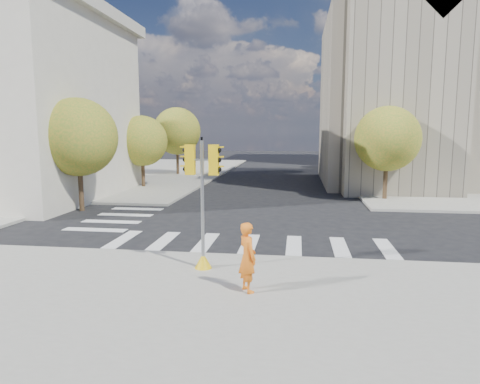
% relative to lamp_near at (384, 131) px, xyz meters
% --- Properties ---
extents(ground, '(160.00, 160.00, 0.00)m').
position_rel_lamp_near_xyz_m(ground, '(-8.00, -14.00, -4.58)').
color(ground, black).
rests_on(ground, ground).
extents(sidewalk_near, '(30.00, 14.00, 0.15)m').
position_rel_lamp_near_xyz_m(sidewalk_near, '(-8.00, -25.00, -4.50)').
color(sidewalk_near, gray).
rests_on(sidewalk_near, ground).
extents(sidewalk_far_left, '(28.00, 40.00, 0.15)m').
position_rel_lamp_near_xyz_m(sidewalk_far_left, '(-28.00, 12.00, -4.50)').
color(sidewalk_far_left, gray).
rests_on(sidewalk_far_left, ground).
extents(civic_building, '(26.00, 16.00, 19.39)m').
position_rel_lamp_near_xyz_m(civic_building, '(7.59, 5.12, 2.68)').
color(civic_building, gray).
rests_on(civic_building, ground).
extents(office_tower, '(20.00, 18.00, 30.00)m').
position_rel_lamp_near_xyz_m(office_tower, '(14.00, 28.00, 10.42)').
color(office_tower, '#9EA0A3').
rests_on(office_tower, ground).
extents(tree_lw_near, '(4.40, 4.40, 6.41)m').
position_rel_lamp_near_xyz_m(tree_lw_near, '(-18.50, -10.00, -0.38)').
color(tree_lw_near, '#382616').
rests_on(tree_lw_near, ground).
extents(tree_lw_mid, '(4.00, 4.00, 5.77)m').
position_rel_lamp_near_xyz_m(tree_lw_mid, '(-18.50, 0.00, -0.82)').
color(tree_lw_mid, '#382616').
rests_on(tree_lw_mid, ground).
extents(tree_lw_far, '(4.80, 4.80, 6.95)m').
position_rel_lamp_near_xyz_m(tree_lw_far, '(-18.50, 10.00, -0.04)').
color(tree_lw_far, '#382616').
rests_on(tree_lw_far, ground).
extents(tree_re_near, '(4.20, 4.20, 6.16)m').
position_rel_lamp_near_xyz_m(tree_re_near, '(-0.50, -4.00, -0.53)').
color(tree_re_near, '#382616').
rests_on(tree_re_near, ground).
extents(tree_re_mid, '(4.60, 4.60, 6.66)m').
position_rel_lamp_near_xyz_m(tree_re_mid, '(-0.50, 8.00, -0.23)').
color(tree_re_mid, '#382616').
rests_on(tree_re_mid, ground).
extents(tree_re_far, '(4.00, 4.00, 5.88)m').
position_rel_lamp_near_xyz_m(tree_re_far, '(-0.50, 20.00, -0.71)').
color(tree_re_far, '#382616').
rests_on(tree_re_far, ground).
extents(lamp_near, '(0.35, 0.18, 8.11)m').
position_rel_lamp_near_xyz_m(lamp_near, '(0.00, 0.00, 0.00)').
color(lamp_near, black).
rests_on(lamp_near, sidewalk_far_right).
extents(lamp_far, '(0.35, 0.18, 8.11)m').
position_rel_lamp_near_xyz_m(lamp_far, '(0.00, 14.00, 0.00)').
color(lamp_far, black).
rests_on(lamp_far, sidewalk_far_right).
extents(traffic_signal, '(1.06, 0.56, 4.22)m').
position_rel_lamp_near_xyz_m(traffic_signal, '(-9.19, -19.72, -2.66)').
color(traffic_signal, gold).
rests_on(traffic_signal, sidewalk_near).
extents(photographer, '(0.78, 0.85, 1.95)m').
position_rel_lamp_near_xyz_m(photographer, '(-7.53, -21.54, -3.46)').
color(photographer, orange).
rests_on(photographer, sidewalk_near).
extents(planter_wall, '(5.63, 2.84, 0.50)m').
position_rel_lamp_near_xyz_m(planter_wall, '(-22.27, -10.48, -4.18)').
color(planter_wall, silver).
rests_on(planter_wall, sidewalk_left_near).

